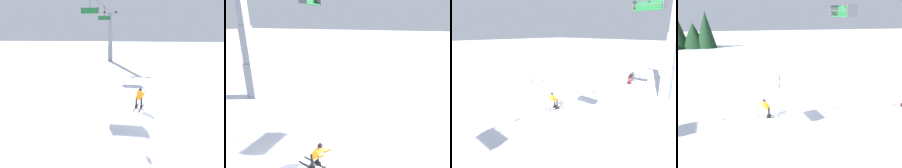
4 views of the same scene
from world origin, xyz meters
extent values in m
plane|color=white|center=(0.00, 0.00, 0.00)|extent=(260.00, 260.00, 0.00)
cube|color=black|center=(0.66, 1.11, 0.01)|extent=(1.73, 0.54, 0.01)
cube|color=black|center=(0.66, 1.11, 0.09)|extent=(0.30, 0.18, 0.16)
cylinder|color=black|center=(0.66, 1.11, 0.50)|extent=(0.13, 0.13, 0.65)
cube|color=black|center=(0.57, 0.74, 0.01)|extent=(1.73, 0.54, 0.01)
cube|color=black|center=(0.57, 0.74, 0.09)|extent=(0.30, 0.18, 0.16)
cylinder|color=black|center=(0.57, 0.74, 0.50)|extent=(0.13, 0.13, 0.65)
cube|color=orange|center=(0.78, 0.88, 0.89)|extent=(0.64, 0.55, 0.64)
sphere|color=beige|center=(0.94, 0.84, 1.26)|extent=(0.21, 0.21, 0.21)
sphere|color=black|center=(0.94, 0.84, 1.30)|extent=(0.23, 0.23, 0.23)
cylinder|color=orange|center=(1.20, 1.01, 0.98)|extent=(0.49, 0.20, 0.43)
cylinder|color=gray|center=(1.25, 1.04, 0.41)|extent=(0.50, 0.02, 1.10)
cylinder|color=black|center=(1.09, 1.13, 0.05)|extent=(0.07, 0.07, 0.01)
cylinder|color=orange|center=(1.09, 0.56, 0.98)|extent=(0.49, 0.20, 0.43)
cylinder|color=gray|center=(1.11, 0.51, 0.41)|extent=(0.44, 0.26, 1.10)
cylinder|color=black|center=(0.93, 0.51, 0.05)|extent=(0.07, 0.07, 0.01)
cube|color=#1E6633|center=(-2.29, 6.45, 7.38)|extent=(0.45, 1.89, 0.06)
cube|color=#1E6633|center=(-2.48, 6.45, 7.65)|extent=(0.06, 1.89, 0.55)
cylinder|color=#4C4F54|center=(-1.98, 6.45, 7.68)|extent=(0.04, 1.80, 0.04)
cube|color=#4C4F54|center=(-2.29, 7.40, 7.65)|extent=(0.57, 0.05, 0.63)
cube|color=#4C4F54|center=(-2.29, 5.50, 7.65)|extent=(0.57, 0.05, 0.63)
cylinder|color=orange|center=(-1.96, -5.82, 0.20)|extent=(0.07, 0.07, 0.40)
cylinder|color=black|center=(-1.96, -5.82, 0.60)|extent=(0.07, 0.07, 0.40)
cylinder|color=orange|center=(-1.96, -5.82, 1.00)|extent=(0.07, 0.07, 0.40)
cylinder|color=black|center=(-1.96, -5.82, 1.40)|extent=(0.07, 0.07, 0.40)
cylinder|color=orange|center=(-1.96, -5.82, 1.80)|extent=(0.07, 0.07, 0.40)
cylinder|color=orange|center=(-1.95, -5.82, 1.75)|extent=(0.02, 0.28, 0.28)
cube|color=red|center=(-10.91, 1.50, 0.01)|extent=(1.41, 1.12, 0.01)
cube|color=black|center=(-10.91, 1.50, 0.09)|extent=(0.29, 0.26, 0.16)
cube|color=red|center=(-10.67, 1.81, 0.01)|extent=(1.41, 1.12, 0.01)
cube|color=black|center=(-10.67, 1.81, 0.09)|extent=(0.29, 0.26, 0.16)
cone|color=black|center=(4.99, -49.22, 4.38)|extent=(5.05, 5.05, 8.75)
cone|color=black|center=(7.90, -49.75, 3.00)|extent=(6.08, 6.08, 6.00)
camera|label=1|loc=(-12.14, 1.20, 5.22)|focal=29.52mm
camera|label=2|loc=(4.05, -5.12, 6.36)|focal=29.93mm
camera|label=3|loc=(10.77, 11.67, 6.08)|focal=31.15mm
camera|label=4|loc=(4.63, 19.66, 7.34)|focal=43.19mm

